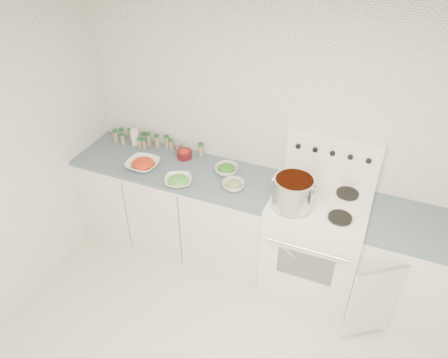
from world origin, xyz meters
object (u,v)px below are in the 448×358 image
stove (314,240)px  stock_pot (293,191)px  bowl_snowpea (178,181)px  bowl_tomato (143,164)px

stove → stock_pot: stove is taller
stove → bowl_snowpea: size_ratio=4.56×
stove → stock_pot: 0.64m
bowl_tomato → stove: bearing=4.3°
stove → stock_pot: size_ratio=4.04×
stove → bowl_snowpea: bearing=-169.7°
stock_pot → bowl_tomato: size_ratio=1.20×
stock_pot → bowl_tomato: bearing=177.9°
bowl_tomato → bowl_snowpea: bearing=-13.0°
bowl_tomato → bowl_snowpea: bowl_tomato is taller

